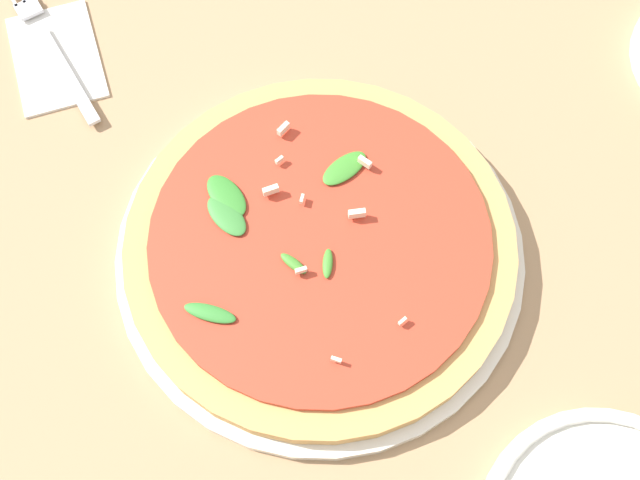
{
  "coord_description": "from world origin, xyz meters",
  "views": [
    {
      "loc": [
        -0.22,
        0.12,
        0.6
      ],
      "look_at": [
        -0.01,
        -0.04,
        0.03
      ],
      "focal_mm": 42.0,
      "sensor_mm": 36.0,
      "label": 1
    }
  ],
  "objects": [
    {
      "name": "pizza_arugula_main",
      "position": [
        -0.01,
        -0.04,
        0.02
      ],
      "size": [
        0.35,
        0.35,
        0.05
      ],
      "color": "silver",
      "rests_on": "ground_plane"
    },
    {
      "name": "napkin",
      "position": [
        0.32,
        0.04,
        0.0
      ],
      "size": [
        0.15,
        0.12,
        0.01
      ],
      "rotation": [
        0.0,
        0.0,
        -0.34
      ],
      "color": "silver",
      "rests_on": "ground_plane"
    },
    {
      "name": "ground_plane",
      "position": [
        0.0,
        0.0,
        0.0
      ],
      "size": [
        6.0,
        6.0,
        0.0
      ],
      "primitive_type": "plane",
      "color": "#9E7A56"
    },
    {
      "name": "fork",
      "position": [
        0.33,
        0.04,
        0.01
      ],
      "size": [
        0.21,
        0.04,
        0.0
      ],
      "rotation": [
        0.0,
        0.0,
        -0.11
      ],
      "color": "silver",
      "rests_on": "ground_plane"
    }
  ]
}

